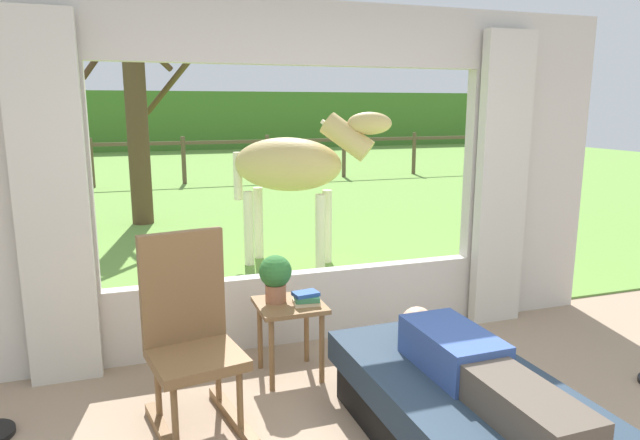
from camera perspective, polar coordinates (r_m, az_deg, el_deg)
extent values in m
cube|color=beige|center=(5.20, 19.99, 4.81)|extent=(1.15, 0.12, 2.55)
cube|color=beige|center=(4.48, -1.91, -8.64)|extent=(2.90, 0.12, 0.55)
cube|color=beige|center=(4.24, -2.10, 18.37)|extent=(2.90, 0.12, 0.45)
cube|color=beige|center=(3.97, -25.42, 1.44)|extent=(0.44, 0.10, 2.40)
cube|color=beige|center=(4.89, 17.87, 3.69)|extent=(0.44, 0.10, 2.40)
cube|color=olive|center=(15.09, -14.02, 4.25)|extent=(36.00, 21.68, 0.02)
cube|color=#46782B|center=(24.81, -16.14, 9.60)|extent=(36.00, 2.00, 2.40)
cube|color=black|center=(3.27, 14.32, -20.12)|extent=(0.85, 1.58, 0.24)
cube|color=#233342|center=(3.17, 14.52, -16.87)|extent=(0.93, 1.71, 0.18)
cube|color=#334C8C|center=(3.19, 13.20, -12.57)|extent=(0.35, 0.61, 0.22)
cube|color=#4C4238|center=(2.77, 20.02, -17.40)|extent=(0.29, 0.68, 0.18)
sphere|color=tan|center=(3.50, 9.80, -10.23)|extent=(0.20, 0.20, 0.20)
cube|color=brown|center=(3.29, -12.37, -13.49)|extent=(0.56, 0.56, 0.06)
cube|color=brown|center=(3.36, -13.68, -6.81)|extent=(0.48, 0.15, 0.68)
cube|color=brown|center=(3.44, -15.45, -20.21)|extent=(0.18, 0.68, 0.06)
cube|color=brown|center=(3.54, -8.80, -18.98)|extent=(0.18, 0.68, 0.06)
cylinder|color=brown|center=(3.19, -14.45, -18.60)|extent=(0.04, 0.04, 0.38)
cylinder|color=brown|center=(3.28, -8.09, -17.42)|extent=(0.04, 0.04, 0.38)
cylinder|color=brown|center=(3.50, -16.05, -15.84)|extent=(0.04, 0.04, 0.38)
cylinder|color=brown|center=(3.59, -10.26, -14.88)|extent=(0.04, 0.04, 0.38)
cube|color=brown|center=(3.83, -3.08, -8.57)|extent=(0.44, 0.44, 0.03)
cylinder|color=brown|center=(3.73, -4.89, -13.44)|extent=(0.04, 0.04, 0.49)
cylinder|color=brown|center=(3.82, 0.19, -12.79)|extent=(0.04, 0.04, 0.49)
cylinder|color=brown|center=(4.04, -6.08, -11.48)|extent=(0.04, 0.04, 0.49)
cylinder|color=brown|center=(4.12, -1.37, -10.95)|extent=(0.04, 0.04, 0.49)
cylinder|color=#9E6042|center=(3.84, -4.50, -7.34)|extent=(0.14, 0.14, 0.12)
sphere|color=#2D6B2D|center=(3.79, -4.53, -5.20)|extent=(0.22, 0.22, 0.22)
cube|color=beige|center=(3.79, -1.39, -8.29)|extent=(0.18, 0.15, 0.03)
cube|color=#337247|center=(3.78, -1.35, -7.89)|extent=(0.17, 0.15, 0.03)
cube|color=#23478C|center=(3.77, -1.45, -7.46)|extent=(0.18, 0.13, 0.03)
ellipsoid|color=tan|center=(6.37, -3.31, 5.63)|extent=(1.35, 1.14, 0.60)
cylinder|color=tan|center=(6.18, 2.76, 8.37)|extent=(0.65, 0.54, 0.53)
ellipsoid|color=tan|center=(6.13, 5.01, 9.70)|extent=(0.51, 0.43, 0.24)
cube|color=beige|center=(6.19, 2.03, 8.63)|extent=(0.40, 0.30, 0.32)
cylinder|color=beige|center=(6.58, -8.30, 4.41)|extent=(0.14, 0.14, 0.55)
cylinder|color=beige|center=(6.52, 0.71, -0.66)|extent=(0.11, 0.11, 0.85)
cylinder|color=beige|center=(6.22, 0.03, -1.26)|extent=(0.11, 0.11, 0.85)
cylinder|color=beige|center=(6.76, -6.24, -0.30)|extent=(0.11, 0.11, 0.85)
cylinder|color=beige|center=(6.47, -7.21, -0.86)|extent=(0.11, 0.11, 0.85)
cylinder|color=#4C3823|center=(9.04, -17.97, 9.14)|extent=(0.32, 0.32, 3.03)
cylinder|color=#47331E|center=(9.51, -20.50, 16.65)|extent=(0.89, 0.71, 1.20)
cylinder|color=#47331E|center=(8.80, -17.04, 16.35)|extent=(0.75, 0.57, 0.65)
cylinder|color=#47331E|center=(9.30, -15.21, 12.72)|extent=(0.68, 1.26, 0.83)
cylinder|color=#47331E|center=(9.33, -16.18, 17.59)|extent=(0.61, 0.92, 0.82)
cylinder|color=brown|center=(13.56, -22.07, 5.36)|extent=(0.10, 0.10, 1.10)
cylinder|color=brown|center=(13.59, -13.60, 5.89)|extent=(0.10, 0.10, 1.10)
cylinder|color=brown|center=(13.91, -5.32, 6.28)|extent=(0.10, 0.10, 1.10)
cylinder|color=brown|center=(14.50, 2.43, 6.53)|extent=(0.10, 0.10, 1.10)
cylinder|color=brown|center=(15.33, 9.47, 6.65)|extent=(0.10, 0.10, 1.10)
cylinder|color=brown|center=(16.37, 15.70, 6.68)|extent=(0.10, 0.10, 1.10)
cube|color=brown|center=(13.56, -13.68, 7.57)|extent=(16.00, 0.06, 0.08)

